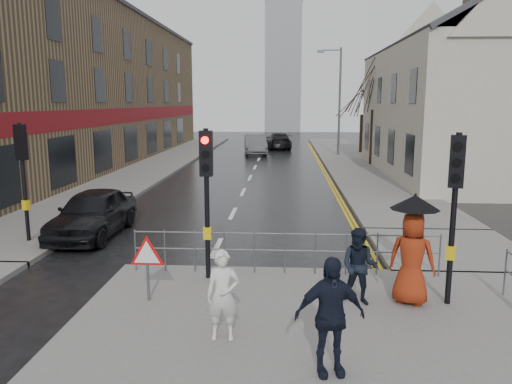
# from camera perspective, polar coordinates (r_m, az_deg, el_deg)

# --- Properties ---
(ground) EXTENTS (120.00, 120.00, 0.00)m
(ground) POSITION_cam_1_polar(r_m,az_deg,el_deg) (11.55, -6.61, -10.63)
(ground) COLOR black
(ground) RESTS_ON ground
(near_pavement) EXTENTS (10.00, 9.00, 0.14)m
(near_pavement) POSITION_cam_1_polar(r_m,az_deg,el_deg) (8.25, 10.96, -19.20)
(near_pavement) COLOR #605E5B
(near_pavement) RESTS_ON ground
(left_pavement) EXTENTS (4.00, 44.00, 0.14)m
(left_pavement) POSITION_cam_1_polar(r_m,az_deg,el_deg) (34.90, -10.65, 3.40)
(left_pavement) COLOR #605E5B
(left_pavement) RESTS_ON ground
(right_pavement) EXTENTS (4.00, 40.00, 0.14)m
(right_pavement) POSITION_cam_1_polar(r_m,az_deg,el_deg) (36.14, 10.63, 3.63)
(right_pavement) COLOR #605E5B
(right_pavement) RESTS_ON ground
(pavement_bridge_right) EXTENTS (4.00, 4.20, 0.14)m
(pavement_bridge_right) POSITION_cam_1_polar(r_m,az_deg,el_deg) (14.92, 21.18, -6.15)
(pavement_bridge_right) COLOR #605E5B
(pavement_bridge_right) RESTS_ON ground
(building_left_terrace) EXTENTS (8.00, 42.00, 10.00)m
(building_left_terrace) POSITION_cam_1_polar(r_m,az_deg,el_deg) (35.49, -20.14, 11.06)
(building_left_terrace) COLOR brown
(building_left_terrace) RESTS_ON ground
(building_right_cream) EXTENTS (9.00, 16.40, 10.10)m
(building_right_cream) POSITION_cam_1_polar(r_m,az_deg,el_deg) (30.35, 23.17, 10.69)
(building_right_cream) COLOR beige
(building_right_cream) RESTS_ON ground
(church_tower) EXTENTS (5.00, 5.00, 18.00)m
(church_tower) POSITION_cam_1_polar(r_m,az_deg,el_deg) (72.79, 3.12, 14.05)
(church_tower) COLOR gray
(church_tower) RESTS_ON ground
(traffic_signal_near_left) EXTENTS (0.28, 0.27, 3.40)m
(traffic_signal_near_left) POSITION_cam_1_polar(r_m,az_deg,el_deg) (11.08, -5.68, 1.66)
(traffic_signal_near_left) COLOR black
(traffic_signal_near_left) RESTS_ON near_pavement
(traffic_signal_near_right) EXTENTS (0.34, 0.33, 3.40)m
(traffic_signal_near_right) POSITION_cam_1_polar(r_m,az_deg,el_deg) (10.29, 21.82, 0.32)
(traffic_signal_near_right) COLOR black
(traffic_signal_near_right) RESTS_ON near_pavement
(traffic_signal_far_left) EXTENTS (0.34, 0.33, 3.40)m
(traffic_signal_far_left) POSITION_cam_1_polar(r_m,az_deg,el_deg) (15.61, -25.13, 3.22)
(traffic_signal_far_left) COLOR black
(traffic_signal_far_left) RESTS_ON left_pavement
(guard_railing_front) EXTENTS (7.14, 0.04, 1.00)m
(guard_railing_front) POSITION_cam_1_polar(r_m,az_deg,el_deg) (11.68, 3.33, -5.90)
(guard_railing_front) COLOR #595B5E
(guard_railing_front) RESTS_ON near_pavement
(warning_sign) EXTENTS (0.80, 0.07, 1.35)m
(warning_sign) POSITION_cam_1_polar(r_m,az_deg,el_deg) (10.27, -12.34, -7.34)
(warning_sign) COLOR #595B5E
(warning_sign) RESTS_ON near_pavement
(street_lamp) EXTENTS (1.83, 0.25, 8.00)m
(street_lamp) POSITION_cam_1_polar(r_m,az_deg,el_deg) (38.82, 9.29, 10.97)
(street_lamp) COLOR #595B5E
(street_lamp) RESTS_ON right_pavement
(tree_near) EXTENTS (2.40, 2.40, 6.58)m
(tree_near) POSITION_cam_1_polar(r_m,az_deg,el_deg) (33.11, 13.33, 11.74)
(tree_near) COLOR #30251B
(tree_near) RESTS_ON right_pavement
(tree_far) EXTENTS (2.40, 2.40, 5.64)m
(tree_far) POSITION_cam_1_polar(r_m,az_deg,el_deg) (41.07, 12.07, 10.44)
(tree_far) COLOR #30251B
(tree_far) RESTS_ON right_pavement
(pedestrian_a) EXTENTS (0.58, 0.40, 1.55)m
(pedestrian_a) POSITION_cam_1_polar(r_m,az_deg,el_deg) (8.55, -3.82, -11.67)
(pedestrian_a) COLOR silver
(pedestrian_a) RESTS_ON near_pavement
(pedestrian_b) EXTENTS (0.90, 0.81, 1.54)m
(pedestrian_b) POSITION_cam_1_polar(r_m,az_deg,el_deg) (10.14, 11.73, -8.33)
(pedestrian_b) COLOR black
(pedestrian_b) RESTS_ON near_pavement
(pedestrian_with_umbrella) EXTENTS (1.07, 0.96, 2.20)m
(pedestrian_with_umbrella) POSITION_cam_1_polar(r_m,az_deg,el_deg) (10.30, 17.46, -6.01)
(pedestrian_with_umbrella) COLOR maroon
(pedestrian_with_umbrella) RESTS_ON near_pavement
(pedestrian_d) EXTENTS (1.11, 0.63, 1.79)m
(pedestrian_d) POSITION_cam_1_polar(r_m,az_deg,el_deg) (7.55, 8.42, -13.83)
(pedestrian_d) COLOR black
(pedestrian_d) RESTS_ON near_pavement
(car_parked) EXTENTS (1.79, 4.30, 1.45)m
(car_parked) POSITION_cam_1_polar(r_m,az_deg,el_deg) (16.25, -18.15, -2.27)
(car_parked) COLOR black
(car_parked) RESTS_ON ground
(car_mid) EXTENTS (2.17, 4.93, 1.57)m
(car_mid) POSITION_cam_1_polar(r_m,az_deg,el_deg) (39.91, -0.06, 5.45)
(car_mid) COLOR #4F5155
(car_mid) RESTS_ON ground
(car_far) EXTENTS (2.58, 5.17, 1.44)m
(car_far) POSITION_cam_1_polar(r_m,az_deg,el_deg) (44.77, 2.57, 5.87)
(car_far) COLOR black
(car_far) RESTS_ON ground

